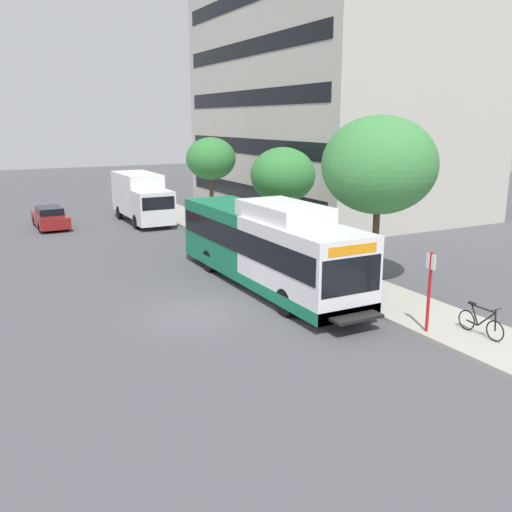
% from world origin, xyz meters
% --- Properties ---
extents(ground_plane, '(120.00, 120.00, 0.00)m').
position_xyz_m(ground_plane, '(0.00, 8.00, 0.00)').
color(ground_plane, '#4C4C51').
extents(sidewalk_curb, '(3.00, 56.00, 0.14)m').
position_xyz_m(sidewalk_curb, '(7.00, 6.00, 0.07)').
color(sidewalk_curb, '#A8A399').
rests_on(sidewalk_curb, ground).
extents(transit_bus, '(2.58, 12.25, 3.65)m').
position_xyz_m(transit_bus, '(3.90, 1.92, 1.70)').
color(transit_bus, white).
rests_on(transit_bus, ground).
extents(bus_stop_sign_pole, '(0.10, 0.36, 2.60)m').
position_xyz_m(bus_stop_sign_pole, '(5.81, -5.30, 1.65)').
color(bus_stop_sign_pole, red).
rests_on(bus_stop_sign_pole, sidewalk_curb).
extents(bicycle_parked, '(0.52, 1.76, 1.02)m').
position_xyz_m(bicycle_parked, '(7.03, -6.36, 0.56)').
color(bicycle_parked, black).
rests_on(bicycle_parked, sidewalk_curb).
extents(street_tree_near_stop, '(4.62, 4.62, 6.81)m').
position_xyz_m(street_tree_near_stop, '(8.00, -0.00, 4.98)').
color(street_tree_near_stop, '#4C3823').
rests_on(street_tree_near_stop, sidewalk_curb).
extents(street_tree_mid_block, '(3.39, 3.39, 5.24)m').
position_xyz_m(street_tree_mid_block, '(8.07, 7.69, 3.93)').
color(street_tree_mid_block, '#4C3823').
rests_on(street_tree_mid_block, sidewalk_curb).
extents(street_tree_far_block, '(3.24, 3.24, 5.53)m').
position_xyz_m(street_tree_far_block, '(7.79, 16.46, 4.27)').
color(street_tree_far_block, '#4C3823').
rests_on(street_tree_far_block, sidewalk_curb).
extents(parked_car_far_lane, '(1.80, 4.50, 1.33)m').
position_xyz_m(parked_car_far_lane, '(-2.00, 19.94, 0.66)').
color(parked_car_far_lane, maroon).
rests_on(parked_car_far_lane, ground).
extents(box_truck_background, '(2.32, 7.01, 3.25)m').
position_xyz_m(box_truck_background, '(3.79, 19.09, 1.74)').
color(box_truck_background, silver).
rests_on(box_truck_background, ground).
extents(apartment_tower_backdrop, '(14.03, 21.67, 29.62)m').
position_xyz_m(apartment_tower_backdrop, '(18.50, 18.40, 14.81)').
color(apartment_tower_backdrop, '#BCB7AD').
rests_on(apartment_tower_backdrop, ground).
extents(lattice_comm_tower, '(1.10, 1.10, 27.38)m').
position_xyz_m(lattice_comm_tower, '(20.12, 37.48, 9.06)').
color(lattice_comm_tower, '#B7B7BC').
rests_on(lattice_comm_tower, ground).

